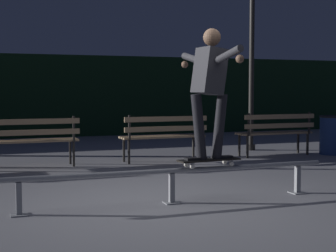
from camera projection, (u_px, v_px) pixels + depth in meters
The scene contains 10 objects.
ground_plane at pixel (169, 201), 6.06m from camera, with size 90.00×90.00×0.00m, color gray.
hedge_backdrop at pixel (61, 96), 14.78m from camera, with size 24.00×1.20×2.31m, color black.
grind_rail at pixel (172, 176), 5.95m from camera, with size 4.06×0.18×0.41m.
skateboard at pixel (209, 160), 6.09m from camera, with size 0.79×0.27×0.09m.
skateboarder at pixel (210, 82), 6.03m from camera, with size 0.63×1.41×1.56m.
park_bench_left_center at pixel (31, 137), 8.59m from camera, with size 1.61×0.46×0.88m.
park_bench_right_center at pixel (164, 133), 9.39m from camera, with size 1.61×0.46×0.88m.
park_bench_rightmost at pixel (276, 129), 10.18m from camera, with size 1.61×0.46×0.88m.
lamp_post_right at pixel (252, 37), 11.06m from camera, with size 0.32×0.32×3.90m.
trash_can at pixel (332, 134), 10.46m from camera, with size 0.52×0.52×0.80m.
Camera 1 is at (-2.01, -5.63, 1.33)m, focal length 54.32 mm.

